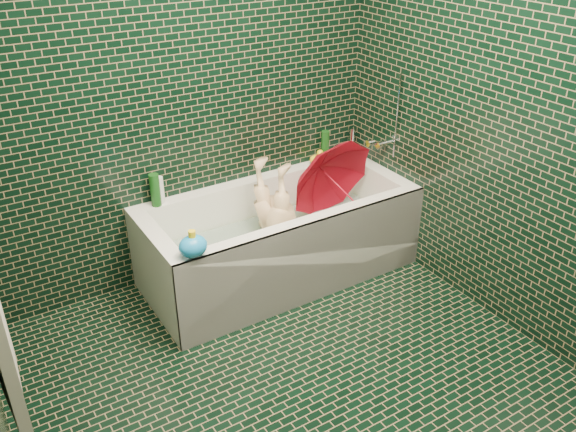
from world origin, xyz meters
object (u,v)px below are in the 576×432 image
bathtub (280,246)px  child (276,232)px  bath_toy (193,246)px  umbrella (341,188)px  rubber_duck (317,158)px

bathtub → child: size_ratio=1.78×
bath_toy → umbrella: bearing=21.0°
bathtub → child: bearing=120.8°
child → umbrella: bearing=60.2°
child → bath_toy: (-0.70, -0.35, 0.31)m
umbrella → bathtub: bearing=171.1°
child → bath_toy: 0.84m
bathtub → rubber_duck: bearing=33.2°
rubber_duck → bath_toy: bath_toy is taller
bathtub → bath_toy: 0.88m
child → bath_toy: bath_toy is taller
bathtub → umbrella: (0.42, -0.06, 0.32)m
umbrella → bath_toy: (-1.14, -0.27, 0.08)m
rubber_duck → bath_toy: 1.37m
bathtub → child: 0.10m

